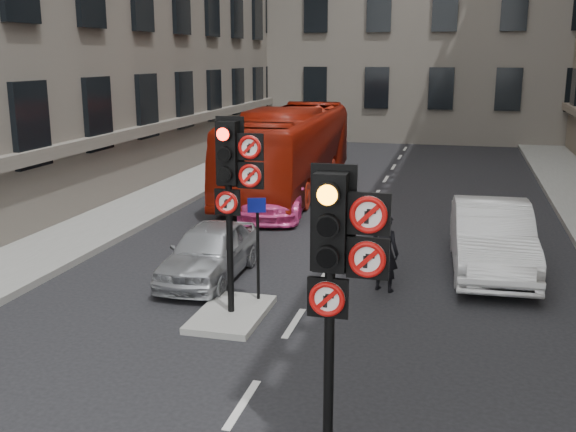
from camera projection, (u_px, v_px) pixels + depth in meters
The scene contains 11 objects.
pavement_left at pixel (120, 212), 20.51m from camera, with size 3.00×50.00×0.16m, color gray.
centre_island at pixel (231, 314), 12.47m from camera, with size 1.20×2.00×0.12m, color gray.
signal_near at pixel (338, 255), 7.46m from camera, with size 0.91×0.40×3.58m.
signal_far at pixel (233, 174), 11.83m from camera, with size 0.91×0.40×3.58m.
car_silver at pixel (209, 251), 14.51m from camera, with size 1.44×3.57×1.22m, color #A8ABB0.
car_white at pixel (492, 238), 14.97m from camera, with size 1.64×4.70×1.55m, color silver.
car_pink at pixel (277, 193), 20.48m from camera, with size 1.79×4.39×1.27m, color #F04697.
bus_red at pixel (290, 150), 23.63m from camera, with size 2.49×10.65×2.97m, color #991A0B.
motorcycle at pixel (383, 249), 14.96m from camera, with size 0.49×1.74×1.05m, color black.
motorcyclist at pixel (385, 253), 13.71m from camera, with size 0.59×0.39×1.63m, color black.
info_sign at pixel (257, 234), 12.77m from camera, with size 0.34×0.15×2.01m.
Camera 1 is at (2.72, -6.08, 4.74)m, focal length 42.00 mm.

